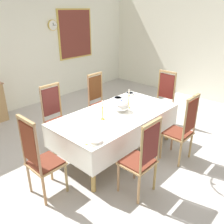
# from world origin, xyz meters

# --- Properties ---
(ground) EXTENTS (7.56, 5.91, 0.04)m
(ground) POSITION_xyz_m (0.00, 0.00, -0.02)
(ground) COLOR #B3AEAB
(back_wall) EXTENTS (7.56, 0.08, 3.36)m
(back_wall) POSITION_xyz_m (0.00, 2.99, 1.68)
(back_wall) COLOR white
(back_wall) RESTS_ON ground
(right_wall) EXTENTS (0.08, 5.91, 3.36)m
(right_wall) POSITION_xyz_m (3.82, 0.00, 1.68)
(right_wall) COLOR white
(right_wall) RESTS_ON ground
(dining_table) EXTENTS (2.21, 1.13, 0.76)m
(dining_table) POSITION_xyz_m (0.00, -0.29, 0.69)
(dining_table) COLOR #AF8C49
(dining_table) RESTS_ON ground
(tablecloth) EXTENTS (2.23, 1.15, 0.40)m
(tablecloth) POSITION_xyz_m (0.00, -0.29, 0.66)
(tablecloth) COLOR white
(tablecloth) RESTS_ON dining_table
(chair_south_a) EXTENTS (0.44, 0.42, 1.17)m
(chair_south_a) POSITION_xyz_m (-0.57, -1.27, 0.59)
(chair_south_a) COLOR tan
(chair_south_a) RESTS_ON ground
(chair_north_a) EXTENTS (0.44, 0.42, 1.18)m
(chair_north_a) POSITION_xyz_m (-0.57, 0.68, 0.60)
(chair_north_a) COLOR #A1894D
(chair_north_a) RESTS_ON ground
(chair_south_b) EXTENTS (0.44, 0.42, 1.20)m
(chair_south_b) POSITION_xyz_m (0.54, -1.27, 0.60)
(chair_south_b) COLOR tan
(chair_south_b) RESTS_ON ground
(chair_north_b) EXTENTS (0.44, 0.42, 1.17)m
(chair_north_b) POSITION_xyz_m (0.54, 0.68, 0.59)
(chair_north_b) COLOR tan
(chair_north_b) RESTS_ON ground
(chair_head_west) EXTENTS (0.42, 0.44, 1.23)m
(chair_head_west) POSITION_xyz_m (-1.52, -0.29, 0.61)
(chair_head_west) COLOR tan
(chair_head_west) RESTS_ON ground
(chair_head_east) EXTENTS (0.42, 0.44, 1.21)m
(chair_head_east) POSITION_xyz_m (1.52, -0.29, 0.61)
(chair_head_east) COLOR #A37F54
(chair_head_east) RESTS_ON ground
(soup_tureen) EXTENTS (0.26, 0.26, 0.21)m
(soup_tureen) POSITION_xyz_m (0.13, -0.29, 0.87)
(soup_tureen) COLOR white
(soup_tureen) RESTS_ON tablecloth
(candlestick_west) EXTENTS (0.07, 0.07, 0.33)m
(candlestick_west) POSITION_xyz_m (-0.34, -0.29, 0.89)
(candlestick_west) COLOR gold
(candlestick_west) RESTS_ON tablecloth
(candlestick_east) EXTENTS (0.07, 0.07, 0.35)m
(candlestick_east) POSITION_xyz_m (0.34, -0.29, 0.90)
(candlestick_east) COLOR gold
(candlestick_east) RESTS_ON tablecloth
(bowl_near_left) EXTENTS (0.18, 0.18, 0.04)m
(bowl_near_left) POSITION_xyz_m (-0.90, -0.73, 0.79)
(bowl_near_left) COLOR white
(bowl_near_left) RESTS_ON tablecloth
(bowl_near_right) EXTENTS (0.18, 0.18, 0.04)m
(bowl_near_right) POSITION_xyz_m (0.54, 0.14, 0.79)
(bowl_near_right) COLOR white
(bowl_near_right) RESTS_ON tablecloth
(bowl_far_left) EXTENTS (0.17, 0.17, 0.04)m
(bowl_far_left) POSITION_xyz_m (0.93, 0.15, 0.79)
(bowl_far_left) COLOR white
(bowl_far_left) RESTS_ON tablecloth
(spoon_primary) EXTENTS (0.06, 0.17, 0.01)m
(spoon_primary) POSITION_xyz_m (-1.03, -0.70, 0.77)
(spoon_primary) COLOR gold
(spoon_primary) RESTS_ON tablecloth
(spoon_secondary) EXTENTS (0.03, 0.18, 0.01)m
(spoon_secondary) POSITION_xyz_m (0.66, 0.17, 0.77)
(spoon_secondary) COLOR gold
(spoon_secondary) RESTS_ON tablecloth
(mounted_clock) EXTENTS (0.28, 0.06, 0.28)m
(mounted_clock) POSITION_xyz_m (1.05, 2.92, 2.01)
(mounted_clock) COLOR #D1B251
(framed_painting) EXTENTS (1.19, 0.05, 1.37)m
(framed_painting) POSITION_xyz_m (1.81, 2.93, 1.73)
(framed_painting) COLOR #D1B251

